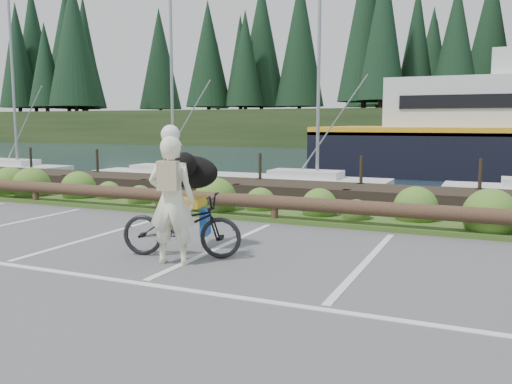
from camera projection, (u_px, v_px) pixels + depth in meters
ground at (156, 276)px, 7.79m from camera, size 72.00×72.00×0.00m
harbor_backdrop at (464, 137)px, 78.91m from camera, size 170.00×160.00×30.00m
vegetation_strip at (286, 215)px, 12.60m from camera, size 34.00×1.60×0.10m
log_rail at (274, 222)px, 11.97m from camera, size 32.00×0.30×0.60m
bicycle at (181, 225)px, 8.86m from camera, size 2.11×1.17×1.05m
cyclist at (172, 201)px, 8.35m from camera, size 0.82×0.64×2.00m
dog at (192, 172)px, 9.39m from camera, size 0.71×1.08×0.57m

